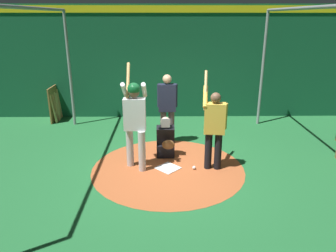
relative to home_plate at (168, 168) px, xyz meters
The scene contains 11 objects.
ground_plane 0.01m from the home_plate, ahead, with size 27.59×27.59×0.00m, color #216633.
dirt_circle 0.01m from the home_plate, ahead, with size 3.20×3.20×0.01m, color #AD562D.
home_plate is the anchor object (origin of this frame).
batter 1.30m from the home_plate, 94.83° to the right, with size 0.68×0.49×2.16m.
catcher 0.74m from the home_plate, behind, with size 0.58×0.40×0.94m.
umpire 1.74m from the home_plate, behind, with size 0.22×0.49×1.74m.
visitor 1.32m from the home_plate, 90.63° to the left, with size 0.57×0.51×2.01m.
back_wall 4.17m from the home_plate, behind, with size 0.23×11.59×3.39m.
cage_frame 2.25m from the home_plate, ahead, with size 6.00×5.54×3.24m.
bat_rack 4.95m from the home_plate, 136.22° to the right, with size 1.18×0.19×1.05m.
baseball_0 0.55m from the home_plate, 84.21° to the left, with size 0.07×0.07×0.07m, color white.
Camera 1 is at (6.10, -0.09, 3.05)m, focal length 34.19 mm.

